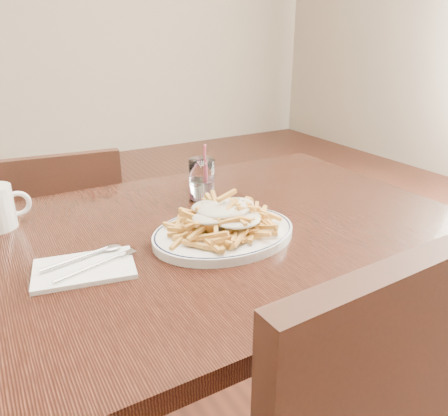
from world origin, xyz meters
TOP-DOWN VIEW (x-y plane):
  - table at (0.00, 0.00)m, footprint 1.20×0.80m
  - chair_far at (-0.21, 0.66)m, footprint 0.42×0.42m
  - fries_plate at (0.01, -0.06)m, footprint 0.39×0.36m
  - loaded_fries at (0.01, -0.06)m, footprint 0.27×0.24m
  - napkin at (-0.29, -0.05)m, footprint 0.20×0.15m
  - cutlery at (-0.29, -0.05)m, footprint 0.19×0.11m
  - water_glass at (0.07, 0.17)m, footprint 0.07×0.07m

SIDE VIEW (x-z plane):
  - chair_far at x=-0.21m, z-range 0.05..0.87m
  - table at x=0.00m, z-range 0.30..1.05m
  - napkin at x=-0.29m, z-range 0.75..0.76m
  - fries_plate at x=0.01m, z-range 0.75..0.77m
  - cutlery at x=-0.29m, z-range 0.76..0.77m
  - water_glass at x=0.07m, z-range 0.72..0.87m
  - loaded_fries at x=0.01m, z-range 0.77..0.84m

